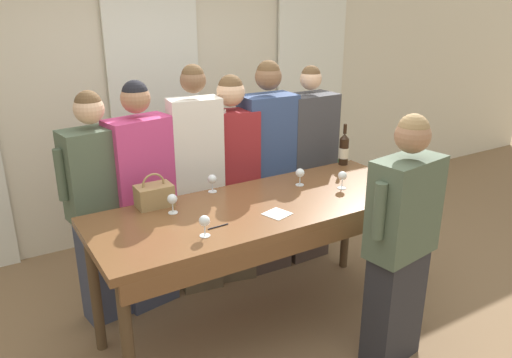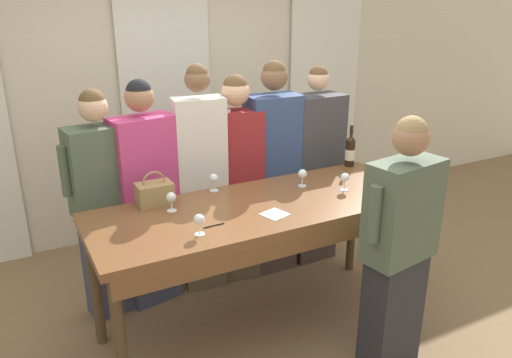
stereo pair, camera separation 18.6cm
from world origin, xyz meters
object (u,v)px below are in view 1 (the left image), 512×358
Objects in this scene: wine_glass_front_right at (204,222)px; wine_glass_center_mid at (342,176)px; wine_glass_front_left at (383,185)px; wine_glass_center_left at (300,174)px; potted_plant at (324,173)px; guest_olive_jacket at (100,209)px; guest_beige_cap at (308,166)px; guest_navy_coat at (268,169)px; guest_pink_top at (144,197)px; handbag at (154,195)px; wine_glass_center_right at (212,180)px; wine_glass_front_mid at (172,200)px; tasting_bar at (264,218)px; guest_striped_shirt at (232,178)px; host_pouring at (401,244)px; guest_cream_sweater at (197,180)px; wine_bottle at (344,149)px.

wine_glass_center_mid is (1.18, 0.19, 0.00)m from wine_glass_front_right.
wine_glass_front_left is 0.60m from wine_glass_center_left.
guest_olive_jacket is at bearing -161.76° from potted_plant.
guest_beige_cap is 2.55× the size of potted_plant.
guest_navy_coat is at bearing 180.00° from guest_beige_cap.
guest_pink_top is 1.08m from guest_navy_coat.
potted_plant is (2.45, 1.27, -0.67)m from handbag.
guest_beige_cap is at bearing 33.17° from wine_glass_front_right.
wine_glass_center_right is (0.44, 0.03, 0.01)m from handbag.
wine_glass_front_left is 1.00× the size of wine_glass_front_mid.
guest_pink_top is at bearing 142.31° from wine_glass_front_left.
tasting_bar is 0.63m from wine_glass_front_mid.
wine_glass_front_mid is 0.07× the size of guest_pink_top.
guest_navy_coat is (1.06, 0.54, -0.14)m from wine_glass_front_mid.
guest_striped_shirt is 1.49m from host_pouring.
guest_olive_jacket is at bearing -180.00° from guest_beige_cap.
guest_pink_top reaches higher than host_pouring.
guest_cream_sweater is (0.75, 0.00, 0.08)m from guest_olive_jacket.
wine_glass_front_mid is at bearing -152.12° from wine_glass_center_right.
handbag is 1.83× the size of wine_glass_center_right.
guest_beige_cap is (0.26, 0.76, -0.18)m from wine_glass_center_mid.
handbag is 0.14× the size of guest_pink_top.
guest_olive_jacket is 0.32m from guest_pink_top.
host_pouring reaches higher than tasting_bar.
wine_glass_center_left is 0.07× the size of guest_pink_top.
wine_bottle is 1.60m from wine_glass_front_mid.
handbag is at bearing 108.62° from wine_glass_front_mid.
wine_glass_front_right is 1.40m from guest_navy_coat.
wine_glass_center_mid reaches higher than potted_plant.
guest_striped_shirt reaches higher than wine_glass_center_left.
wine_glass_front_mid is (0.06, -0.17, 0.01)m from handbag.
guest_pink_top is at bearing 92.83° from wine_glass_front_right.
potted_plant is at bearing 18.24° from guest_olive_jacket.
guest_cream_sweater is at bearing -0.00° from guest_pink_top.
guest_olive_jacket reaches higher than wine_glass_center_mid.
wine_glass_center_right is at bearing 60.01° from wine_glass_front_right.
guest_navy_coat reaches higher than guest_striped_shirt.
wine_bottle reaches higher than wine_glass_front_right.
guest_navy_coat is (0.07, 0.55, -0.14)m from wine_glass_center_left.
wine_glass_center_mid is 0.07× the size of guest_navy_coat.
wine_glass_center_left is 1.00× the size of wine_glass_center_mid.
wine_glass_front_mid is at bearing -159.93° from guest_beige_cap.
guest_pink_top is (0.32, 0.00, 0.02)m from guest_olive_jacket.
wine_glass_center_left is 0.63m from guest_striped_shirt.
guest_olive_jacket reaches higher than handbag.
wine_glass_front_left is at bearing -48.69° from guest_cream_sweater.
wine_glass_front_left is 1.71m from guest_pink_top.
guest_navy_coat is (0.49, 0.73, 0.05)m from tasting_bar.
wine_glass_front_right reaches higher than potted_plant.
guest_navy_coat is at bearing 0.00° from guest_cream_sweater.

